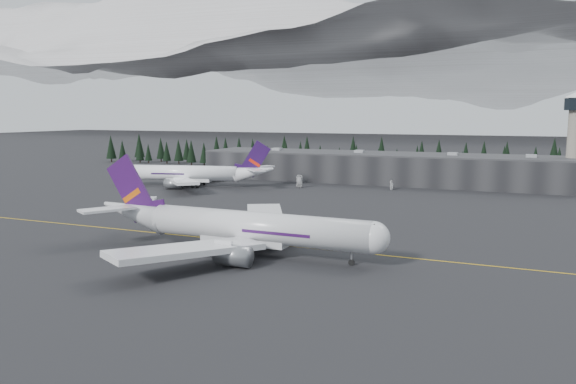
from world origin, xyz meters
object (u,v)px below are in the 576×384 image
at_px(jet_parked, 195,173).
at_px(gse_vehicle_a, 300,186).
at_px(terminal, 381,168).
at_px(gse_vehicle_b, 392,188).
at_px(jet_main, 233,226).
at_px(control_tower, 575,130).

bearing_deg(jet_parked, gse_vehicle_a, -176.22).
bearing_deg(jet_parked, terminal, -159.27).
xyz_separation_m(jet_parked, gse_vehicle_b, (76.68, 21.15, -4.75)).
bearing_deg(jet_main, gse_vehicle_b, 85.87).
relative_size(terminal, gse_vehicle_a, 30.05).
height_order(jet_main, gse_vehicle_b, jet_main).
bearing_deg(control_tower, gse_vehicle_b, -157.09).
bearing_deg(terminal, jet_parked, -145.59).
height_order(terminal, gse_vehicle_b, terminal).
distance_m(control_tower, gse_vehicle_b, 73.94).
xyz_separation_m(jet_main, gse_vehicle_a, (-26.08, 104.16, -5.04)).
relative_size(terminal, gse_vehicle_b, 41.05).
bearing_deg(gse_vehicle_b, jet_main, -8.18).
height_order(terminal, jet_main, jet_main).
relative_size(control_tower, gse_vehicle_b, 9.67).
bearing_deg(control_tower, jet_parked, -161.06).
bearing_deg(terminal, gse_vehicle_a, -128.01).
distance_m(jet_parked, gse_vehicle_a, 43.19).
relative_size(control_tower, jet_main, 0.54).
xyz_separation_m(terminal, jet_main, (0.56, -136.82, -0.52)).
bearing_deg(gse_vehicle_a, jet_parked, -165.52).
relative_size(jet_main, gse_vehicle_b, 17.89).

